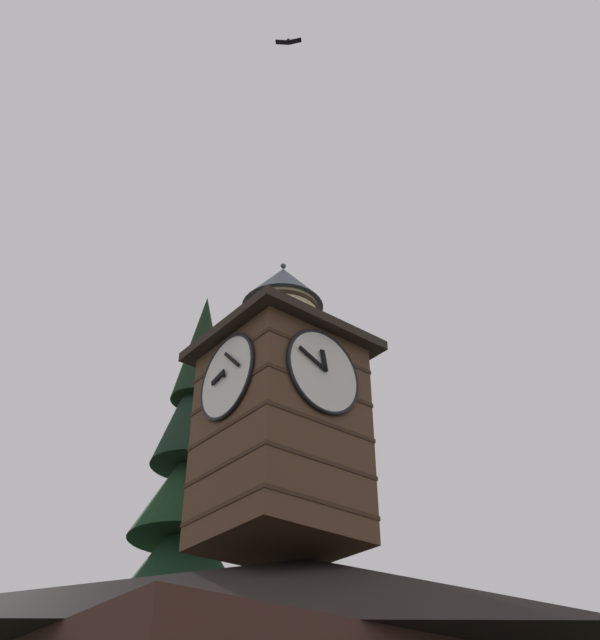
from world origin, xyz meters
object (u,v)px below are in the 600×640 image
at_px(clock_tower, 281,412).
at_px(flying_bird_high, 288,42).
at_px(pine_tree_behind, 180,605).
at_px(moon, 124,635).

relative_size(clock_tower, flying_bird_high, 13.03).
relative_size(pine_tree_behind, flying_bird_high, 28.91).
height_order(clock_tower, pine_tree_behind, pine_tree_behind).
height_order(clock_tower, moon, clock_tower).
distance_m(clock_tower, moon, 34.02).
relative_size(pine_tree_behind, moon, 8.15).
distance_m(moon, flying_bird_high, 38.56).
distance_m(clock_tower, flying_bird_high, 10.51).
bearing_deg(flying_bird_high, pine_tree_behind, -110.23).
height_order(pine_tree_behind, moon, pine_tree_behind).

